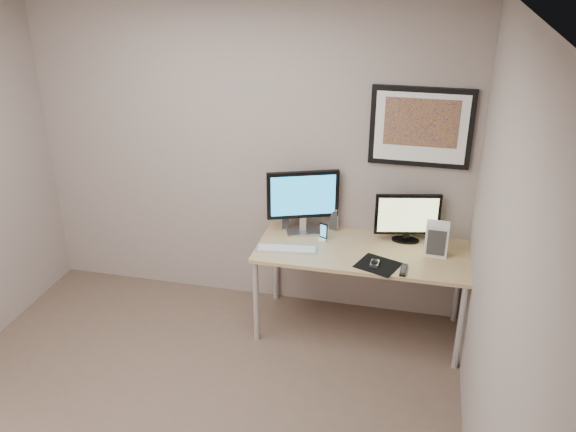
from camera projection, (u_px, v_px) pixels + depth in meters
name	position (u px, v px, depth m)	size (l,w,h in m)	color
floor	(178.00, 428.00, 3.96)	(3.60, 3.60, 0.00)	brown
room	(186.00, 166.00, 3.66)	(3.60, 3.60, 3.60)	white
desk	(362.00, 257.00, 4.66)	(1.60, 0.70, 0.73)	#99754A
framed_art	(421.00, 127.00, 4.48)	(0.75, 0.04, 0.60)	black
monitor_large	(303.00, 199.00, 4.79)	(0.55, 0.27, 0.52)	#B8B8BD
monitor_tv	(407.00, 217.00, 4.68)	(0.50, 0.16, 0.39)	black
speaker_left	(285.00, 219.00, 4.93)	(0.07, 0.07, 0.18)	#B8B8BD
speaker_right	(334.00, 219.00, 4.92)	(0.08, 0.08, 0.19)	#B8B8BD
phone_dock	(324.00, 232.00, 4.76)	(0.07, 0.07, 0.14)	black
keyboard	(287.00, 249.00, 4.63)	(0.46, 0.12, 0.02)	#BABABF
mousepad	(378.00, 265.00, 4.42)	(0.29, 0.25, 0.00)	black
mouse	(375.00, 262.00, 4.42)	(0.05, 0.09, 0.03)	black
remote	(404.00, 270.00, 4.34)	(0.04, 0.17, 0.02)	black
fan_unit	(437.00, 239.00, 4.52)	(0.17, 0.12, 0.26)	silver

